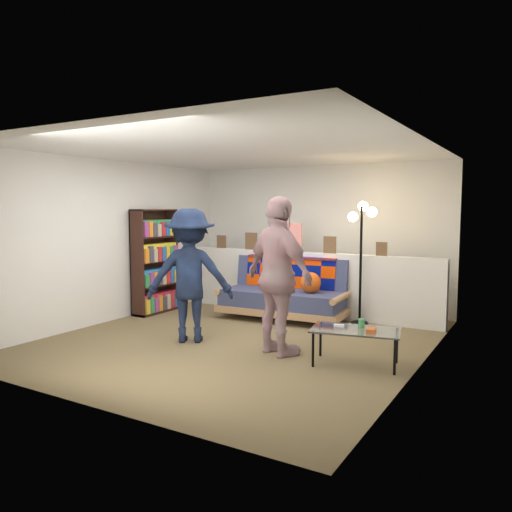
{
  "coord_description": "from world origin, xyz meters",
  "views": [
    {
      "loc": [
        3.36,
        -5.34,
        1.7
      ],
      "look_at": [
        0.0,
        0.4,
        1.05
      ],
      "focal_mm": 35.0,
      "sensor_mm": 36.0,
      "label": 1
    }
  ],
  "objects_px": {
    "floor_lamp": "(362,238)",
    "coffee_table": "(356,332)",
    "bookshelf": "(155,265)",
    "person_left": "(190,275)",
    "person_right": "(279,276)",
    "futon_sofa": "(286,293)"
  },
  "relations": [
    {
      "from": "bookshelf",
      "to": "futon_sofa",
      "type": "bearing_deg",
      "value": 18.32
    },
    {
      "from": "person_left",
      "to": "person_right",
      "type": "height_order",
      "value": "person_right"
    },
    {
      "from": "futon_sofa",
      "to": "person_right",
      "type": "height_order",
      "value": "person_right"
    },
    {
      "from": "futon_sofa",
      "to": "person_left",
      "type": "relative_size",
      "value": 1.18
    },
    {
      "from": "futon_sofa",
      "to": "floor_lamp",
      "type": "relative_size",
      "value": 1.12
    },
    {
      "from": "floor_lamp",
      "to": "person_right",
      "type": "xyz_separation_m",
      "value": [
        -0.31,
        -1.97,
        -0.35
      ]
    },
    {
      "from": "coffee_table",
      "to": "person_right",
      "type": "height_order",
      "value": "person_right"
    },
    {
      "from": "futon_sofa",
      "to": "floor_lamp",
      "type": "height_order",
      "value": "floor_lamp"
    },
    {
      "from": "floor_lamp",
      "to": "coffee_table",
      "type": "bearing_deg",
      "value": -72.75
    },
    {
      "from": "bookshelf",
      "to": "person_left",
      "type": "bearing_deg",
      "value": -35.17
    },
    {
      "from": "futon_sofa",
      "to": "coffee_table",
      "type": "xyz_separation_m",
      "value": [
        1.69,
        -1.66,
        -0.02
      ]
    },
    {
      "from": "bookshelf",
      "to": "person_right",
      "type": "distance_m",
      "value": 3.01
    },
    {
      "from": "futon_sofa",
      "to": "coffee_table",
      "type": "height_order",
      "value": "futon_sofa"
    },
    {
      "from": "floor_lamp",
      "to": "person_left",
      "type": "bearing_deg",
      "value": -127.86
    },
    {
      "from": "coffee_table",
      "to": "person_right",
      "type": "relative_size",
      "value": 0.56
    },
    {
      "from": "floor_lamp",
      "to": "person_left",
      "type": "relative_size",
      "value": 1.06
    },
    {
      "from": "futon_sofa",
      "to": "person_left",
      "type": "bearing_deg",
      "value": -104.59
    },
    {
      "from": "person_left",
      "to": "person_right",
      "type": "xyz_separation_m",
      "value": [
        1.25,
        0.04,
        0.07
      ]
    },
    {
      "from": "coffee_table",
      "to": "person_right",
      "type": "xyz_separation_m",
      "value": [
        -0.9,
        -0.08,
        0.55
      ]
    },
    {
      "from": "floor_lamp",
      "to": "person_right",
      "type": "distance_m",
      "value": 2.03
    },
    {
      "from": "person_right",
      "to": "futon_sofa",
      "type": "bearing_deg",
      "value": -41.21
    },
    {
      "from": "bookshelf",
      "to": "person_left",
      "type": "relative_size",
      "value": 0.99
    }
  ]
}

